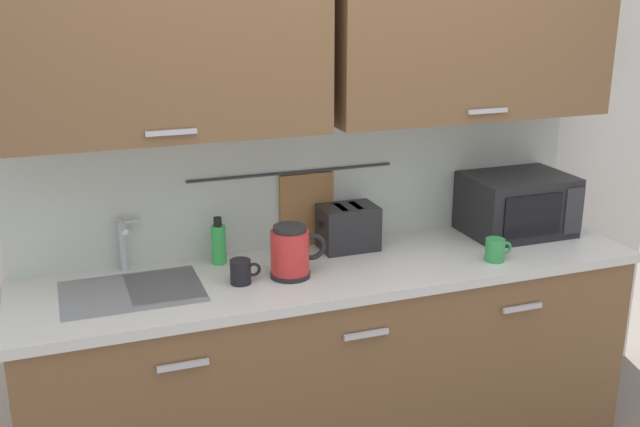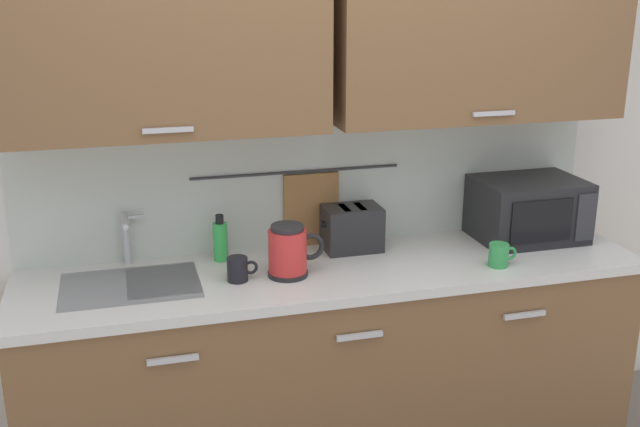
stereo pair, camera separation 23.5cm
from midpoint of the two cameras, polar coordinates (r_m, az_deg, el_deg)
name	(u,v)px [view 2 (the right image)]	position (r m, az deg, el deg)	size (l,w,h in m)	color
counter_unit	(333,364)	(3.24, 3.12, -11.38)	(2.53, 0.64, 0.90)	brown
back_wall_assembly	(321,104)	(3.10, 2.26, 8.26)	(3.70, 0.41, 2.50)	silver
sink_faucet	(126,232)	(3.07, -12.33, -1.43)	(0.09, 0.17, 0.22)	#B2B5BA
microwave	(528,209)	(3.49, 17.35, 0.30)	(0.46, 0.35, 0.27)	black
electric_kettle	(289,251)	(2.92, -0.08, -2.90)	(0.23, 0.16, 0.21)	black
dish_soap_bottle	(220,240)	(3.10, -5.40, -2.07)	(0.06, 0.06, 0.20)	green
mug_near_sink	(238,269)	(2.90, -3.90, -4.26)	(0.12, 0.08, 0.09)	black
toaster	(352,228)	(3.21, 4.54, -1.13)	(0.26, 0.17, 0.19)	#232326
mug_by_kettle	(499,255)	(3.15, 15.51, -3.07)	(0.12, 0.08, 0.09)	green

